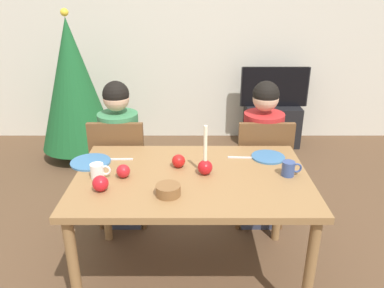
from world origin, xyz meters
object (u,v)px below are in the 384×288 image
Objects in this scene: apple_by_left_plate at (123,171)px; tv at (274,87)px; chair_left at (121,166)px; apple_near_candle at (179,161)px; christmas_tree at (73,85)px; plate_right at (268,157)px; candle_centerpiece at (205,164)px; mug_right at (289,168)px; chair_right at (261,166)px; mug_left at (98,171)px; person_left_child at (121,158)px; person_right_child at (261,158)px; apple_by_right_mug at (101,183)px; bowl_walnuts at (168,190)px; tv_stand at (271,125)px; plate_left at (91,162)px; dining_table at (192,188)px.

tv is at bearing 59.46° from apple_by_left_plate.
chair_left is 0.74m from apple_near_candle.
christmas_tree is 2.43m from plate_right.
candle_centerpiece reaches higher than plate_right.
mug_right is (1.13, -0.61, 0.28)m from chair_left.
mug_left is (-1.09, -0.64, 0.28)m from chair_right.
person_left_child is at bearing 90.00° from chair_left.
apple_by_right_mug is at bearing -141.69° from person_right_child.
apple_by_left_plate reaches higher than bowl_walnuts.
person_left_child is 3.77× the size of candle_centerpiece.
plate_left reaches higher than tv_stand.
person_right_child is 1.75m from tv_stand.
apple_near_candle is (-1.05, -2.19, 0.55)m from tv_stand.
plate_left is 3.14× the size of apple_by_left_plate.
person_right_child is 1.30m from mug_left.
christmas_tree is at bearing -170.17° from tv_stand.
mug_right is at bearing -7.90° from plate_left.
chair_left is at bearing 89.71° from mug_left.
tv_stand is 2.84m from mug_left.
dining_table is 5.51× the size of plate_left.
plate_left is at bearing 141.45° from apple_by_left_plate.
tv_stand is 5.35× the size of mug_right.
candle_centerpiece is (0.63, -0.62, 0.25)m from person_left_child.
apple_near_candle is at bearing 22.98° from apple_by_left_plate.
person_right_child reaches higher than bowl_walnuts.
bowl_walnuts is at bearing -127.42° from person_right_child.
mug_left is (-0.00, -0.67, 0.23)m from person_left_child.
bowl_walnuts is at bearing -161.87° from mug_right.
bowl_walnuts is 1.51× the size of apple_by_right_mug.
christmas_tree reaches higher than mug_left.
bowl_walnuts is (-0.63, -0.48, 0.02)m from plate_right.
mug_right is at bearing -28.22° from chair_left.
chair_left is 1.00× the size of chair_right.
mug_left is 1.13m from mug_right.
tv_stand is (1.52, 1.69, -0.27)m from chair_left.
apple_near_candle is (0.47, -0.49, 0.28)m from chair_left.
plate_left is 3.04× the size of apple_near_candle.
mug_left is at bearing -175.78° from candle_centerpiece.
chair_right is 0.56× the size of christmas_tree.
candle_centerpiece reaches higher than apple_near_candle.
apple_near_candle is at bearing -115.62° from tv.
chair_right reaches higher than tv_stand.
chair_right is at bearing 38.56° from apple_near_candle.
plate_right is at bearing 28.71° from candle_centerpiece.
bowl_walnuts is (0.52, -0.40, 0.02)m from plate_left.
plate_right is (0.50, 0.25, 0.09)m from dining_table.
tv_stand is at bearing 59.45° from apple_by_left_plate.
person_right_child is at bearing 0.00° from person_left_child.
person_left_child is at bearing 93.25° from apple_by_right_mug.
tv_stand is (0.96, 2.30, -0.43)m from dining_table.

